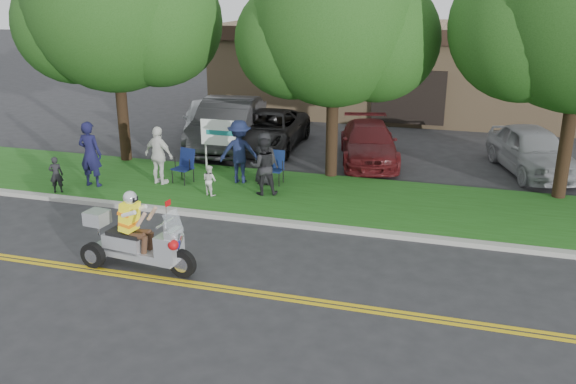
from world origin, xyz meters
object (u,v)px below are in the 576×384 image
(trike_scooter, at_px, (135,242))
(lawn_chair_b, at_px, (185,163))
(parked_car_mid, at_px, (268,130))
(parked_car_far_left, at_px, (207,119))
(parked_car_far_right, at_px, (532,150))
(parked_car_right, at_px, (369,143))
(spectator_adult_left, at_px, (90,154))
(lawn_chair_a, at_px, (275,165))
(parked_car_left, at_px, (228,124))
(spectator_adult_right, at_px, (159,155))
(spectator_adult_mid, at_px, (264,166))

(trike_scooter, bearing_deg, lawn_chair_b, 111.57)
(parked_car_mid, bearing_deg, trike_scooter, -89.52)
(parked_car_far_left, bearing_deg, parked_car_far_right, -29.83)
(trike_scooter, distance_m, lawn_chair_b, 5.62)
(parked_car_right, bearing_deg, trike_scooter, -122.55)
(spectator_adult_left, distance_m, parked_car_right, 8.93)
(lawn_chair_a, xyz_separation_m, lawn_chair_b, (-2.59, -0.67, 0.02))
(parked_car_left, height_order, parked_car_mid, parked_car_left)
(parked_car_far_left, relative_size, parked_car_left, 0.81)
(trike_scooter, bearing_deg, spectator_adult_right, 119.02)
(trike_scooter, height_order, parked_car_right, trike_scooter)
(spectator_adult_mid, bearing_deg, parked_car_right, -134.56)
(spectator_adult_left, distance_m, parked_car_far_right, 13.51)
(parked_car_far_left, relative_size, parked_car_right, 0.98)
(lawn_chair_b, height_order, parked_car_far_right, parked_car_far_right)
(spectator_adult_mid, distance_m, parked_car_left, 5.75)
(parked_car_mid, height_order, parked_car_right, parked_car_mid)
(spectator_adult_left, bearing_deg, lawn_chair_b, -155.54)
(spectator_adult_mid, distance_m, parked_car_right, 5.03)
(trike_scooter, height_order, parked_car_far_right, trike_scooter)
(lawn_chair_a, xyz_separation_m, parked_car_far_left, (-4.36, 4.96, 0.09))
(parked_car_far_right, bearing_deg, parked_car_far_left, 155.76)
(parked_car_right, xyz_separation_m, parked_car_far_right, (5.16, 0.15, 0.10))
(parked_car_far_right, bearing_deg, spectator_adult_mid, -165.17)
(trike_scooter, bearing_deg, parked_car_far_right, 55.33)
(spectator_adult_mid, bearing_deg, lawn_chair_a, -108.03)
(spectator_adult_mid, distance_m, parked_car_far_left, 7.46)
(lawn_chair_a, bearing_deg, parked_car_left, 129.12)
(spectator_adult_left, relative_size, parked_car_far_left, 0.44)
(spectator_adult_right, relative_size, parked_car_mid, 0.35)
(parked_car_mid, bearing_deg, lawn_chair_a, -71.14)
(trike_scooter, xyz_separation_m, parked_car_far_left, (-3.23, 11.06, 0.14))
(parked_car_mid, distance_m, parked_car_far_right, 8.96)
(spectator_adult_left, bearing_deg, parked_car_far_left, -95.64)
(spectator_adult_left, relative_size, parked_car_left, 0.36)
(lawn_chair_a, relative_size, parked_car_far_right, 0.22)
(trike_scooter, xyz_separation_m, spectator_adult_right, (-2.09, 5.06, 0.37))
(lawn_chair_b, distance_m, parked_car_mid, 4.91)
(spectator_adult_right, relative_size, parked_car_left, 0.32)
(lawn_chair_a, relative_size, spectator_adult_right, 0.56)
(spectator_adult_mid, distance_m, spectator_adult_right, 3.23)
(parked_car_right, bearing_deg, lawn_chair_b, -152.62)
(spectator_adult_right, xyz_separation_m, parked_car_far_right, (10.59, 4.64, -0.22))
(lawn_chair_a, relative_size, parked_car_mid, 0.20)
(lawn_chair_a, height_order, parked_car_right, parked_car_right)
(spectator_adult_right, xyz_separation_m, parked_car_mid, (1.64, 5.18, -0.29))
(parked_car_far_left, relative_size, parked_car_far_right, 0.99)
(lawn_chair_b, distance_m, parked_car_right, 6.32)
(spectator_adult_left, xyz_separation_m, parked_car_mid, (3.44, 5.92, -0.39))
(trike_scooter, relative_size, spectator_adult_right, 1.52)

